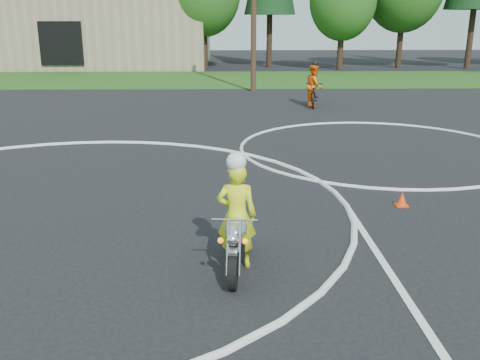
{
  "coord_description": "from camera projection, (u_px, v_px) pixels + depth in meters",
  "views": [
    {
      "loc": [
        3.57,
        -7.09,
        3.64
      ],
      "look_at": [
        3.79,
        1.31,
        1.1
      ],
      "focal_mm": 40.0,
      "sensor_mm": 36.0,
      "label": 1
    }
  ],
  "objects": [
    {
      "name": "rider_second_grp",
      "position": [
        314.0,
        90.0,
        22.98
      ],
      "size": [
        1.01,
        2.13,
        1.97
      ],
      "rotation": [
        0.0,
        0.0,
        -0.15
      ],
      "color": "black",
      "rests_on": "ground"
    },
    {
      "name": "course_markings",
      "position": [
        164.0,
        188.0,
        11.97
      ],
      "size": [
        19.05,
        19.05,
        0.12
      ],
      "color": "silver",
      "rests_on": "ground"
    },
    {
      "name": "traffic_cones",
      "position": [
        301.0,
        205.0,
        10.5
      ],
      "size": [
        16.55,
        12.85,
        0.3
      ],
      "color": "#F8440D",
      "rests_on": "ground"
    },
    {
      "name": "primary_motorcycle",
      "position": [
        237.0,
        240.0,
        7.97
      ],
      "size": [
        0.65,
        1.85,
        0.97
      ],
      "rotation": [
        0.0,
        0.0,
        -0.1
      ],
      "color": "black",
      "rests_on": "ground"
    },
    {
      "name": "rider_primary_grp",
      "position": [
        237.0,
        212.0,
        7.98
      ],
      "size": [
        0.63,
        0.45,
        1.8
      ],
      "rotation": [
        0.0,
        0.0,
        -0.1
      ],
      "color": "#DAF419",
      "rests_on": "ground"
    },
    {
      "name": "grass_strip",
      "position": [
        169.0,
        79.0,
        33.59
      ],
      "size": [
        120.0,
        10.0,
        0.02
      ],
      "primitive_type": "cube",
      "color": "#1E4714",
      "rests_on": "ground"
    }
  ]
}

